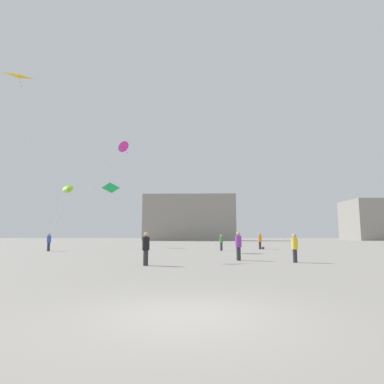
% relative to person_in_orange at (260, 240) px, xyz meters
% --- Properties ---
extents(ground_plane, '(300.00, 300.00, 0.00)m').
position_rel_person_in_orange_xyz_m(ground_plane, '(-7.40, -29.16, -0.97)').
color(ground_plane, gray).
extents(person_in_orange, '(0.39, 0.39, 1.78)m').
position_rel_person_in_orange_xyz_m(person_in_orange, '(0.00, 0.00, 0.00)').
color(person_in_orange, '#2D2D33').
rests_on(person_in_orange, ground_plane).
extents(person_in_purple, '(0.38, 0.38, 1.76)m').
position_rel_person_in_orange_xyz_m(person_in_purple, '(-4.49, -15.60, -0.01)').
color(person_in_purple, '#2D2D33').
rests_on(person_in_purple, ground_plane).
extents(person_in_yellow, '(0.35, 0.35, 1.63)m').
position_rel_person_in_orange_xyz_m(person_in_yellow, '(-1.50, -17.10, -0.08)').
color(person_in_yellow, '#2D2D33').
rests_on(person_in_yellow, ground_plane).
extents(person_in_green, '(0.34, 0.34, 1.58)m').
position_rel_person_in_orange_xyz_m(person_in_green, '(-4.50, -3.29, -0.11)').
color(person_in_green, '#2D2D33').
rests_on(person_in_green, ground_plane).
extents(person_in_blue, '(0.38, 0.38, 1.76)m').
position_rel_person_in_orange_xyz_m(person_in_blue, '(-21.22, -4.37, -0.01)').
color(person_in_blue, '#2D2D33').
rests_on(person_in_blue, ground_plane).
extents(person_in_black, '(0.37, 0.37, 1.70)m').
position_rel_person_in_orange_xyz_m(person_in_black, '(-9.70, -18.96, -0.04)').
color(person_in_black, '#2D2D33').
rests_on(person_in_black, ground_plane).
extents(kite_magenta_diamond, '(7.53, 1.46, 9.67)m').
position_rel_person_in_orange_xyz_m(kite_magenta_diamond, '(-14.43, -4.07, 9.39)').
color(kite_magenta_diamond, '#D12899').
extents(kite_amber_delta, '(1.79, 8.83, 12.77)m').
position_rel_person_in_orange_xyz_m(kite_amber_delta, '(-20.75, -12.26, 12.51)').
color(kite_amber_delta, yellow).
extents(kite_lime_diamond, '(2.26, 8.42, 6.52)m').
position_rel_person_in_orange_xyz_m(kite_lime_diamond, '(-22.81, 3.55, 6.24)').
color(kite_lime_diamond, '#8CD12D').
extents(kite_emerald_delta, '(4.13, 10.31, 6.77)m').
position_rel_person_in_orange_xyz_m(kite_emerald_delta, '(-18.03, 5.41, 6.53)').
color(kite_emerald_delta, green).
extents(building_left_hall, '(25.08, 9.17, 12.44)m').
position_rel_person_in_orange_xyz_m(building_left_hall, '(-8.40, 53.58, 5.25)').
color(building_left_hall, gray).
rests_on(building_left_hall, ground_plane).
extents(building_centre_hall, '(15.83, 14.44, 11.56)m').
position_rel_person_in_orange_xyz_m(building_centre_hall, '(45.60, 58.65, 4.81)').
color(building_centre_hall, gray).
rests_on(building_centre_hall, ground_plane).
extents(handbag_beside_flyer, '(0.32, 0.33, 0.24)m').
position_rel_person_in_orange_xyz_m(handbag_beside_flyer, '(0.35, 0.10, -0.85)').
color(handbag_beside_flyer, maroon).
rests_on(handbag_beside_flyer, ground_plane).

